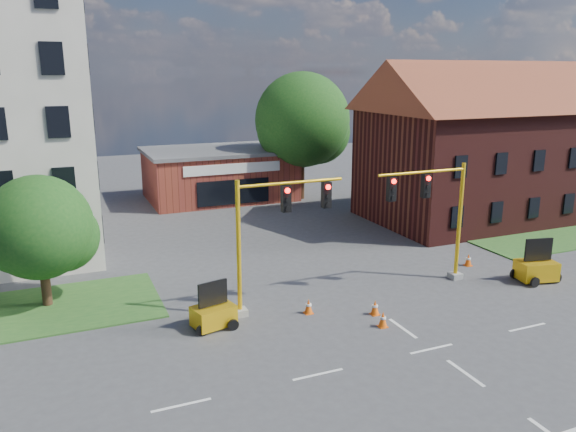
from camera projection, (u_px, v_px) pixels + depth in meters
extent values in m
plane|color=#404042|center=(431.00, 349.00, 22.24)|extent=(120.00, 120.00, 0.00)
cube|color=#25541F|center=(572.00, 238.00, 37.03)|extent=(14.00, 4.00, 0.08)
cube|color=maroon|center=(219.00, 175.00, 48.52)|extent=(12.00, 8.00, 4.00)
cube|color=#555557|center=(218.00, 150.00, 47.98)|extent=(12.40, 8.40, 0.30)
cube|color=white|center=(233.00, 169.00, 44.60)|extent=(8.00, 0.10, 0.80)
cube|color=black|center=(234.00, 192.00, 45.08)|extent=(6.00, 0.10, 2.00)
cube|color=#441714|center=(501.00, 163.00, 42.30)|extent=(20.00, 10.00, 8.00)
cylinder|color=#372414|center=(302.00, 171.00, 48.18)|extent=(0.44, 0.44, 4.80)
sphere|color=#164415|center=(302.00, 120.00, 47.10)|extent=(7.96, 7.96, 7.96)
sphere|color=#164415|center=(318.00, 132.00, 48.24)|extent=(5.57, 5.57, 5.57)
cylinder|color=#372414|center=(45.00, 279.00, 26.00)|extent=(0.44, 0.44, 2.72)
sphere|color=#164415|center=(39.00, 227.00, 25.39)|extent=(4.78, 4.78, 4.78)
sphere|color=#164415|center=(63.00, 236.00, 26.17)|extent=(3.34, 3.34, 3.34)
cube|color=gray|center=(240.00, 312.00, 25.30)|extent=(0.60, 0.60, 0.30)
cylinder|color=yellow|center=(239.00, 250.00, 24.56)|extent=(0.20, 0.20, 6.20)
cylinder|color=yellow|center=(291.00, 183.00, 24.81)|extent=(5.00, 0.14, 0.14)
cube|color=black|center=(286.00, 199.00, 24.89)|extent=(0.40, 0.32, 1.20)
cube|color=black|center=(326.00, 195.00, 25.64)|extent=(0.40, 0.32, 1.20)
sphere|color=#FF0C07|center=(288.00, 191.00, 24.63)|extent=(0.24, 0.24, 0.24)
cube|color=gray|center=(455.00, 276.00, 29.81)|extent=(0.60, 0.60, 0.30)
cylinder|color=yellow|center=(459.00, 222.00, 29.08)|extent=(0.20, 0.20, 6.20)
cylinder|color=yellow|center=(423.00, 172.00, 27.44)|extent=(5.00, 0.14, 0.14)
cube|color=black|center=(426.00, 186.00, 27.71)|extent=(0.40, 0.32, 1.20)
cube|color=black|center=(391.00, 189.00, 26.96)|extent=(0.40, 0.32, 1.20)
sphere|color=#FF0C07|center=(429.00, 178.00, 27.45)|extent=(0.24, 0.24, 0.24)
cube|color=yellow|center=(214.00, 315.00, 24.03)|extent=(1.97, 1.54, 0.87)
cube|color=black|center=(213.00, 293.00, 23.78)|extent=(1.34, 0.43, 1.06)
cube|color=yellow|center=(536.00, 270.00, 29.37)|extent=(2.17, 1.67, 0.97)
cube|color=black|center=(538.00, 249.00, 29.09)|extent=(1.50, 0.44, 1.19)
cube|color=#FF600D|center=(383.00, 326.00, 24.16)|extent=(0.38, 0.38, 0.04)
cone|color=#FF600D|center=(383.00, 319.00, 24.08)|extent=(0.40, 0.40, 0.70)
cylinder|color=white|center=(383.00, 318.00, 24.07)|extent=(0.27, 0.27, 0.09)
cube|color=#FF600D|center=(308.00, 313.00, 25.52)|extent=(0.38, 0.38, 0.04)
cone|color=#FF600D|center=(309.00, 306.00, 25.43)|extent=(0.40, 0.40, 0.70)
cylinder|color=white|center=(309.00, 305.00, 25.42)|extent=(0.27, 0.27, 0.09)
cube|color=#FF600D|center=(375.00, 314.00, 25.39)|extent=(0.38, 0.38, 0.04)
cone|color=#FF600D|center=(375.00, 307.00, 25.31)|extent=(0.40, 0.40, 0.70)
cylinder|color=white|center=(375.00, 306.00, 25.29)|extent=(0.27, 0.27, 0.09)
cube|color=#FF600D|center=(468.00, 265.00, 31.80)|extent=(0.38, 0.38, 0.04)
cone|color=#FF600D|center=(468.00, 260.00, 31.72)|extent=(0.40, 0.40, 0.70)
cylinder|color=white|center=(468.00, 259.00, 31.70)|extent=(0.27, 0.27, 0.09)
imported|color=white|center=(438.00, 225.00, 37.84)|extent=(5.06, 2.92, 1.33)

